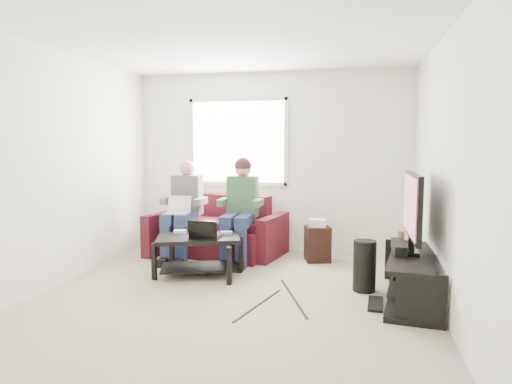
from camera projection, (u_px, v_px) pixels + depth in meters
floor at (231, 300)px, 4.61m from camera, size 4.50×4.50×0.00m
ceiling at (230, 35)px, 4.34m from camera, size 4.50×4.50×0.00m
wall_back at (271, 162)px, 6.66m from camera, size 4.50×0.00×4.50m
wall_front at (112, 197)px, 2.28m from camera, size 4.50×0.00×4.50m
wall_left at (51, 169)px, 4.89m from camera, size 0.00×4.50×4.50m
wall_right at (448, 174)px, 4.05m from camera, size 0.00×4.50×4.50m
window at (238, 142)px, 6.71m from camera, size 1.48×0.04×1.28m
sofa at (218, 233)px, 6.49m from camera, size 1.94×1.12×0.83m
person_left at (183, 205)px, 6.23m from camera, size 0.40×0.71×1.34m
person_right at (240, 202)px, 6.07m from camera, size 0.40×0.71×1.39m
laptop_silver at (177, 209)px, 6.02m from camera, size 0.37×0.30×0.24m
coffee_table at (199, 247)px, 5.41m from camera, size 1.10×0.86×0.48m
laptop_black at (206, 228)px, 5.28m from camera, size 0.39×0.31×0.24m
controller_a at (180, 232)px, 5.57m from camera, size 0.15×0.11×0.04m
controller_b at (196, 231)px, 5.59m from camera, size 0.16×0.14×0.04m
controller_c at (226, 233)px, 5.48m from camera, size 0.16×0.12×0.04m
tv_stand at (411, 280)px, 4.57m from camera, size 0.62×1.47×0.47m
tv at (412, 208)px, 4.59m from camera, size 0.12×1.10×0.81m
soundbar at (399, 247)px, 4.66m from camera, size 0.12×0.50×0.10m
drink_cup at (401, 236)px, 5.16m from camera, size 0.08×0.08×0.12m
console_white at (417, 285)px, 4.17m from camera, size 0.30×0.22×0.06m
console_grey at (408, 265)px, 4.85m from camera, size 0.34×0.26×0.08m
console_black at (412, 274)px, 4.51m from camera, size 0.38×0.30×0.07m
subwoofer at (365, 266)px, 4.86m from camera, size 0.24×0.24×0.55m
keyboard_floor at (375, 304)px, 4.46m from camera, size 0.17×0.43×0.02m
end_table at (317, 242)px, 6.12m from camera, size 0.32×0.32×0.57m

